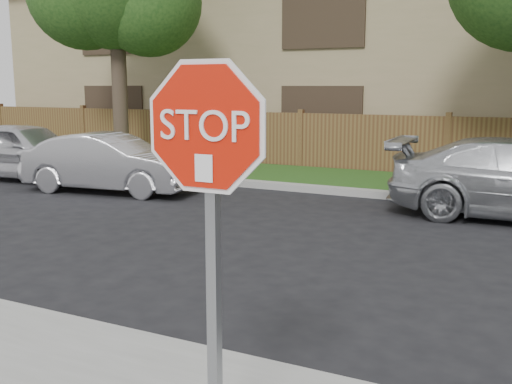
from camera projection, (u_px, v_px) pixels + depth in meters
The scene contains 8 objects.
ground at pixel (223, 360), 5.24m from camera, with size 90.00×90.00×0.00m, color black.
far_curb at pixel (419, 198), 12.39m from camera, with size 70.00×0.30×0.15m, color gray.
grass_strip at pixel (434, 186), 13.85m from camera, with size 70.00×3.00×0.12m, color #1E4714.
fence at pixel (447, 148), 15.12m from camera, with size 70.00×0.12×1.60m, color #51321C.
apartment_building at pixel (481, 49), 19.56m from camera, with size 35.20×9.20×7.20m.
stop_sign at pixel (208, 185), 3.27m from camera, with size 1.01×0.13×2.55m.
sedan_far_left at pixel (24, 151), 15.16m from camera, with size 1.73×4.31×1.47m, color silver.
sedan_left at pixel (110, 163), 13.36m from camera, with size 1.39×3.98×1.31m, color silver.
Camera 1 is at (2.47, -4.25, 2.37)m, focal length 42.00 mm.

